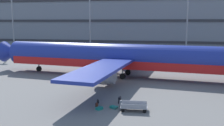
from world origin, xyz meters
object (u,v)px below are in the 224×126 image
object	(u,v)px
suitcase_orange	(120,100)
backpack_large	(97,105)
suitcase_teal	(99,108)
suitcase_navy	(122,103)
suitcase_red	(114,107)
airliner	(119,57)
baggage_cart	(134,106)
backpack_scuffed	(98,102)

from	to	relation	value
suitcase_orange	backpack_large	xyz separation A→B (m)	(-2.05, -1.79, -0.11)
suitcase_teal	backpack_large	xyz separation A→B (m)	(-0.40, 0.59, 0.12)
suitcase_navy	suitcase_red	size ratio (longest dim) A/B	0.85
airliner	suitcase_navy	world-z (taller)	airliner
suitcase_orange	suitcase_navy	bearing A→B (deg)	-68.61
suitcase_teal	suitcase_red	xyz separation A→B (m)	(1.33, 0.67, -0.01)
airliner	suitcase_teal	world-z (taller)	airliner
suitcase_navy	suitcase_orange	world-z (taller)	suitcase_orange
suitcase_navy	suitcase_teal	bearing A→B (deg)	-147.18
airliner	suitcase_orange	size ratio (longest dim) A/B	56.70
suitcase_teal	backpack_large	world-z (taller)	backpack_large
baggage_cart	suitcase_navy	bearing A→B (deg)	143.76
suitcase_navy	suitcase_red	xyz separation A→B (m)	(-0.72, -0.66, -0.24)
backpack_scuffed	suitcase_orange	bearing A→B (deg)	16.00
airliner	suitcase_red	xyz separation A→B (m)	(2.04, -15.19, -2.94)
airliner	suitcase_red	world-z (taller)	airliner
suitcase_navy	suitcase_orange	xyz separation A→B (m)	(-0.42, 1.06, 0.00)
suitcase_orange	suitcase_teal	bearing A→B (deg)	-124.48
airliner	suitcase_navy	xyz separation A→B (m)	(2.77, -14.53, -2.70)
suitcase_orange	backpack_scuffed	xyz separation A→B (m)	(-2.21, -0.63, -0.12)
backpack_large	airliner	bearing A→B (deg)	91.14
suitcase_red	baggage_cart	size ratio (longest dim) A/B	0.27
suitcase_red	backpack_large	size ratio (longest dim) A/B	1.57
suitcase_orange	airliner	bearing A→B (deg)	99.90
airliner	suitcase_orange	xyz separation A→B (m)	(2.35, -13.47, -2.70)
suitcase_orange	backpack_scuffed	size ratio (longest dim) A/B	1.43
suitcase_teal	baggage_cart	bearing A→B (deg)	6.19
suitcase_red	backpack_scuffed	distance (m)	2.19
airliner	suitcase_teal	bearing A→B (deg)	-87.44
suitcase_teal	backpack_scuffed	bearing A→B (deg)	108.00
airliner	backpack_scuffed	size ratio (longest dim) A/B	80.83
baggage_cart	suitcase_red	bearing A→B (deg)	171.51
suitcase_red	airliner	bearing A→B (deg)	97.66
baggage_cart	suitcase_orange	bearing A→B (deg)	130.49
backpack_scuffed	baggage_cart	distance (m)	4.18
suitcase_orange	baggage_cart	bearing A→B (deg)	-49.51
suitcase_teal	backpack_scuffed	world-z (taller)	backpack_scuffed
suitcase_navy	backpack_scuffed	bearing A→B (deg)	170.74
backpack_scuffed	baggage_cart	bearing A→B (deg)	-19.43
suitcase_red	backpack_large	bearing A→B (deg)	-177.53
baggage_cart	backpack_scuffed	bearing A→B (deg)	160.57
suitcase_red	backpack_large	world-z (taller)	backpack_large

